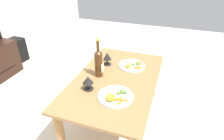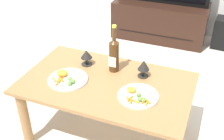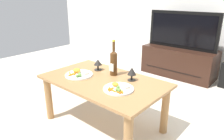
% 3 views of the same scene
% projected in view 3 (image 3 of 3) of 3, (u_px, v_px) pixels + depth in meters
% --- Properties ---
extents(ground_plane, '(6.40, 6.40, 0.00)m').
position_uv_depth(ground_plane, '(104.00, 124.00, 2.10)').
color(ground_plane, beige).
extents(dining_table, '(1.15, 0.69, 0.49)m').
position_uv_depth(dining_table, '(103.00, 88.00, 1.97)').
color(dining_table, '#9E7042').
rests_on(dining_table, ground_plane).
extents(tv_stand, '(1.11, 0.47, 0.45)m').
position_uv_depth(tv_stand, '(179.00, 62.00, 3.34)').
color(tv_stand, black).
rests_on(tv_stand, ground_plane).
extents(tv_screen, '(1.08, 0.05, 0.56)m').
position_uv_depth(tv_screen, '(182.00, 30.00, 3.17)').
color(tv_screen, black).
rests_on(tv_screen, tv_stand).
extents(wine_bottle, '(0.07, 0.07, 0.35)m').
position_uv_depth(wine_bottle, '(114.00, 62.00, 2.01)').
color(wine_bottle, '#4C2D14').
rests_on(wine_bottle, dining_table).
extents(goblet_left, '(0.09, 0.09, 0.12)m').
position_uv_depth(goblet_left, '(98.00, 63.00, 2.16)').
color(goblet_left, black).
rests_on(goblet_left, dining_table).
extents(goblet_right, '(0.08, 0.08, 0.13)m').
position_uv_depth(goblet_right, '(132.00, 72.00, 1.89)').
color(goblet_right, black).
rests_on(goblet_right, dining_table).
extents(dinner_plate_left, '(0.27, 0.27, 0.05)m').
position_uv_depth(dinner_plate_left, '(79.00, 74.00, 2.03)').
color(dinner_plate_left, white).
rests_on(dinner_plate_left, dining_table).
extents(dinner_plate_right, '(0.26, 0.26, 0.04)m').
position_uv_depth(dinner_plate_right, '(118.00, 88.00, 1.72)').
color(dinner_plate_right, white).
rests_on(dinner_plate_right, dining_table).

